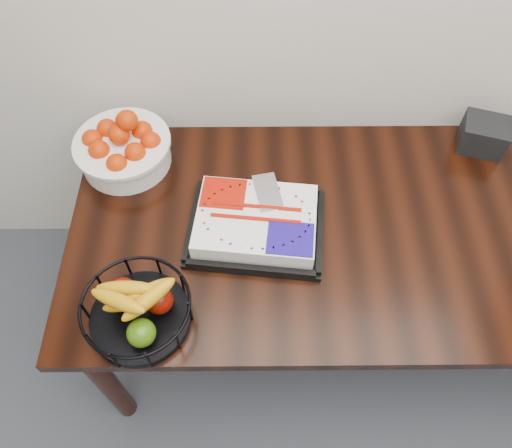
{
  "coord_description": "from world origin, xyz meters",
  "views": [
    {
      "loc": [
        -0.31,
        1.12,
        2.08
      ],
      "look_at": [
        -0.3,
        1.96,
        0.83
      ],
      "focal_mm": 35.0,
      "sensor_mm": 36.0,
      "label": 1
    }
  ],
  "objects_px": {
    "cake_tray": "(256,223)",
    "napkin_box": "(483,135)",
    "tangerine_bowl": "(122,144)",
    "fruit_basket": "(137,310)",
    "table": "(346,241)"
  },
  "relations": [
    {
      "from": "cake_tray",
      "to": "napkin_box",
      "type": "relative_size",
      "value": 3.01
    },
    {
      "from": "tangerine_bowl",
      "to": "fruit_basket",
      "type": "distance_m",
      "value": 0.61
    },
    {
      "from": "napkin_box",
      "to": "table",
      "type": "bearing_deg",
      "value": -145.06
    },
    {
      "from": "fruit_basket",
      "to": "table",
      "type": "bearing_deg",
      "value": 26.47
    },
    {
      "from": "fruit_basket",
      "to": "cake_tray",
      "type": "bearing_deg",
      "value": 42.82
    },
    {
      "from": "tangerine_bowl",
      "to": "fruit_basket",
      "type": "relative_size",
      "value": 1.08
    },
    {
      "from": "table",
      "to": "cake_tray",
      "type": "xyz_separation_m",
      "value": [
        -0.3,
        -0.01,
        0.13
      ]
    },
    {
      "from": "table",
      "to": "cake_tray",
      "type": "bearing_deg",
      "value": -178.11
    },
    {
      "from": "cake_tray",
      "to": "tangerine_bowl",
      "type": "distance_m",
      "value": 0.54
    },
    {
      "from": "tangerine_bowl",
      "to": "napkin_box",
      "type": "xyz_separation_m",
      "value": [
        1.25,
        0.07,
        -0.04
      ]
    },
    {
      "from": "cake_tray",
      "to": "fruit_basket",
      "type": "relative_size",
      "value": 1.51
    },
    {
      "from": "cake_tray",
      "to": "napkin_box",
      "type": "bearing_deg",
      "value": 24.15
    },
    {
      "from": "cake_tray",
      "to": "fruit_basket",
      "type": "height_order",
      "value": "fruit_basket"
    },
    {
      "from": "fruit_basket",
      "to": "tangerine_bowl",
      "type": "bearing_deg",
      "value": 101.58
    },
    {
      "from": "table",
      "to": "fruit_basket",
      "type": "bearing_deg",
      "value": -153.53
    }
  ]
}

